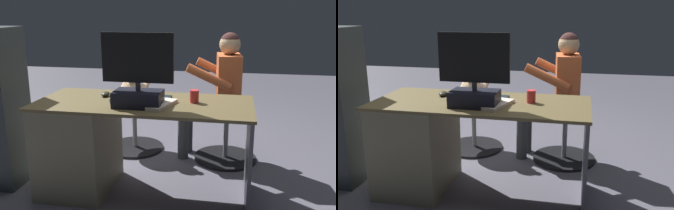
# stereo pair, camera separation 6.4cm
# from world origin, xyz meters

# --- Properties ---
(ground_plane) EXTENTS (10.00, 10.00, 0.00)m
(ground_plane) POSITION_xyz_m (0.00, 0.00, 0.00)
(ground_plane) COLOR #5A5865
(desk) EXTENTS (1.56, 0.67, 0.72)m
(desk) POSITION_xyz_m (0.42, 0.45, 0.38)
(desk) COLOR brown
(desk) RESTS_ON ground_plane
(monitor) EXTENTS (0.49, 0.21, 0.50)m
(monitor) POSITION_xyz_m (0.01, 0.57, 0.88)
(monitor) COLOR black
(monitor) RESTS_ON desk
(keyboard) EXTENTS (0.42, 0.14, 0.02)m
(keyboard) POSITION_xyz_m (0.03, 0.36, 0.73)
(keyboard) COLOR black
(keyboard) RESTS_ON desk
(computer_mouse) EXTENTS (0.06, 0.10, 0.04)m
(computer_mouse) POSITION_xyz_m (0.33, 0.34, 0.74)
(computer_mouse) COLOR #2C2D1F
(computer_mouse) RESTS_ON desk
(cup) EXTENTS (0.06, 0.06, 0.09)m
(cup) POSITION_xyz_m (-0.36, 0.40, 0.76)
(cup) COLOR red
(cup) RESTS_ON desk
(tv_remote) EXTENTS (0.10, 0.15, 0.02)m
(tv_remote) POSITION_xyz_m (0.20, 0.54, 0.73)
(tv_remote) COLOR black
(tv_remote) RESTS_ON desk
(notebook_binder) EXTENTS (0.29, 0.35, 0.02)m
(notebook_binder) POSITION_xyz_m (-0.10, 0.53, 0.73)
(notebook_binder) COLOR beige
(notebook_binder) RESTS_ON desk
(office_chair_teddy) EXTENTS (0.56, 0.56, 0.48)m
(office_chair_teddy) POSITION_xyz_m (0.32, -0.41, 0.27)
(office_chair_teddy) COLOR black
(office_chair_teddy) RESTS_ON ground_plane
(teddy_bear) EXTENTS (0.27, 0.27, 0.37)m
(teddy_bear) POSITION_xyz_m (0.32, -0.42, 0.64)
(teddy_bear) COLOR #CEAE89
(teddy_bear) RESTS_ON office_chair_teddy
(visitor_chair) EXTENTS (0.57, 0.57, 0.48)m
(visitor_chair) POSITION_xyz_m (-0.58, -0.31, 0.27)
(visitor_chair) COLOR black
(visitor_chair) RESTS_ON ground_plane
(person) EXTENTS (0.56, 0.51, 1.17)m
(person) POSITION_xyz_m (-0.49, -0.32, 0.69)
(person) COLOR #D26234
(person) RESTS_ON ground_plane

